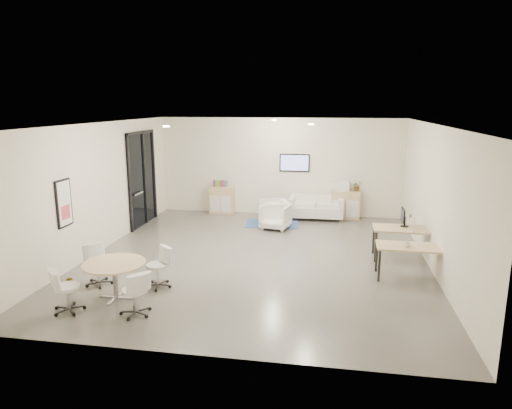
{
  "coord_description": "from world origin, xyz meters",
  "views": [
    {
      "loc": [
        1.73,
        -10.4,
        3.67
      ],
      "look_at": [
        -0.09,
        0.4,
        1.22
      ],
      "focal_mm": 32.0,
      "sensor_mm": 36.0,
      "label": 1
    }
  ],
  "objects_px": {
    "desk_front": "(410,249)",
    "sideboard_right": "(345,205)",
    "loveseat": "(316,208)",
    "desk_rear": "(405,231)",
    "round_table": "(114,267)",
    "armchair_left": "(274,211)",
    "armchair_right": "(275,216)",
    "sideboard_left": "(222,200)"
  },
  "relations": [
    {
      "from": "armchair_right",
      "to": "round_table",
      "type": "distance_m",
      "value": 5.93
    },
    {
      "from": "armchair_left",
      "to": "desk_front",
      "type": "xyz_separation_m",
      "value": [
        3.41,
        -3.85,
        0.22
      ]
    },
    {
      "from": "sideboard_right",
      "to": "desk_rear",
      "type": "bearing_deg",
      "value": -71.05
    },
    {
      "from": "desk_rear",
      "to": "sideboard_left",
      "type": "bearing_deg",
      "value": 146.31
    },
    {
      "from": "sideboard_left",
      "to": "round_table",
      "type": "height_order",
      "value": "sideboard_left"
    },
    {
      "from": "armchair_right",
      "to": "desk_rear",
      "type": "relative_size",
      "value": 0.54
    },
    {
      "from": "sideboard_left",
      "to": "desk_front",
      "type": "relative_size",
      "value": 0.66
    },
    {
      "from": "armchair_left",
      "to": "round_table",
      "type": "distance_m",
      "value": 6.3
    },
    {
      "from": "armchair_right",
      "to": "desk_rear",
      "type": "xyz_separation_m",
      "value": [
        3.37,
        -2.16,
        0.28
      ]
    },
    {
      "from": "armchair_left",
      "to": "armchair_right",
      "type": "relative_size",
      "value": 1.04
    },
    {
      "from": "loveseat",
      "to": "sideboard_left",
      "type": "bearing_deg",
      "value": 176.04
    },
    {
      "from": "round_table",
      "to": "sideboard_left",
      "type": "bearing_deg",
      "value": 87.14
    },
    {
      "from": "sideboard_right",
      "to": "desk_front",
      "type": "xyz_separation_m",
      "value": [
        1.23,
        -5.03,
        0.19
      ]
    },
    {
      "from": "sideboard_left",
      "to": "armchair_right",
      "type": "height_order",
      "value": "sideboard_left"
    },
    {
      "from": "armchair_left",
      "to": "armchair_right",
      "type": "height_order",
      "value": "armchair_left"
    },
    {
      "from": "sideboard_right",
      "to": "desk_rear",
      "type": "distance_m",
      "value": 4.02
    },
    {
      "from": "desk_rear",
      "to": "desk_front",
      "type": "height_order",
      "value": "desk_rear"
    },
    {
      "from": "armchair_left",
      "to": "armchair_right",
      "type": "xyz_separation_m",
      "value": [
        0.12,
        -0.45,
        -0.02
      ]
    },
    {
      "from": "sideboard_left",
      "to": "round_table",
      "type": "xyz_separation_m",
      "value": [
        -0.35,
        -7.06,
        0.18
      ]
    },
    {
      "from": "loveseat",
      "to": "round_table",
      "type": "height_order",
      "value": "loveseat"
    },
    {
      "from": "sideboard_right",
      "to": "armchair_left",
      "type": "relative_size",
      "value": 1.08
    },
    {
      "from": "armchair_left",
      "to": "desk_rear",
      "type": "bearing_deg",
      "value": 33.34
    },
    {
      "from": "sideboard_right",
      "to": "desk_front",
      "type": "bearing_deg",
      "value": -76.32
    },
    {
      "from": "sideboard_left",
      "to": "loveseat",
      "type": "bearing_deg",
      "value": -3.5
    },
    {
      "from": "desk_rear",
      "to": "sideboard_right",
      "type": "bearing_deg",
      "value": 110.37
    },
    {
      "from": "loveseat",
      "to": "desk_rear",
      "type": "relative_size",
      "value": 1.15
    },
    {
      "from": "loveseat",
      "to": "armchair_left",
      "type": "distance_m",
      "value": 1.61
    },
    {
      "from": "desk_front",
      "to": "round_table",
      "type": "distance_m",
      "value": 6.03
    },
    {
      "from": "sideboard_left",
      "to": "round_table",
      "type": "bearing_deg",
      "value": -92.86
    },
    {
      "from": "loveseat",
      "to": "desk_rear",
      "type": "xyz_separation_m",
      "value": [
        2.23,
        -3.61,
        0.34
      ]
    },
    {
      "from": "desk_front",
      "to": "sideboard_right",
      "type": "bearing_deg",
      "value": 105.14
    },
    {
      "from": "loveseat",
      "to": "desk_rear",
      "type": "distance_m",
      "value": 4.25
    },
    {
      "from": "loveseat",
      "to": "round_table",
      "type": "distance_m",
      "value": 7.73
    },
    {
      "from": "desk_rear",
      "to": "round_table",
      "type": "height_order",
      "value": "desk_rear"
    },
    {
      "from": "loveseat",
      "to": "armchair_right",
      "type": "xyz_separation_m",
      "value": [
        -1.14,
        -1.45,
        0.06
      ]
    },
    {
      "from": "sideboard_right",
      "to": "desk_front",
      "type": "relative_size",
      "value": 0.66
    },
    {
      "from": "sideboard_left",
      "to": "desk_front",
      "type": "height_order",
      "value": "sideboard_left"
    },
    {
      "from": "sideboard_right",
      "to": "loveseat",
      "type": "relative_size",
      "value": 0.53
    },
    {
      "from": "sideboard_left",
      "to": "loveseat",
      "type": "distance_m",
      "value": 3.19
    },
    {
      "from": "armchair_right",
      "to": "desk_rear",
      "type": "distance_m",
      "value": 4.01
    },
    {
      "from": "sideboard_left",
      "to": "desk_rear",
      "type": "height_order",
      "value": "sideboard_left"
    },
    {
      "from": "round_table",
      "to": "desk_front",
      "type": "bearing_deg",
      "value": 19.55
    }
  ]
}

